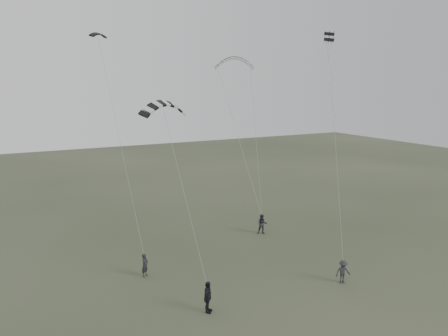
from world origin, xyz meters
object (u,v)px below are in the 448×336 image
flyer_left (145,265)px  flyer_far (343,272)px  flyer_center (208,297)px  kite_box (329,37)px  kite_pale_large (234,58)px  kite_striped (163,103)px  kite_dark_small (98,34)px  flyer_right (262,224)px

flyer_left → flyer_far: 13.60m
flyer_center → flyer_left: bearing=57.3°
flyer_left → kite_box: 22.37m
kite_pale_large → kite_striped: size_ratio=1.15×
flyer_center → kite_dark_small: kite_dark_small is taller
kite_pale_large → kite_striped: 14.02m
kite_dark_small → kite_box: size_ratio=2.22×
flyer_center → kite_striped: kite_striped is taller
kite_dark_small → flyer_center: bearing=-112.7°
flyer_left → flyer_right: size_ratio=0.92×
kite_striped → kite_box: size_ratio=4.86×
flyer_left → kite_striped: bearing=-30.6°
flyer_right → kite_box: 16.82m
kite_box → flyer_left: bearing=180.0°
kite_dark_small → kite_striped: (2.15, -8.94, -5.25)m
flyer_right → kite_striped: size_ratio=0.54×
flyer_left → flyer_far: (11.50, -7.26, -0.02)m
flyer_far → kite_pale_large: size_ratio=0.42×
kite_pale_large → kite_striped: kite_pale_large is taller
flyer_right → flyer_far: 10.92m
flyer_left → kite_box: bearing=-39.1°
flyer_right → flyer_far: (-0.55, -10.91, -0.09)m
kite_pale_large → flyer_far: bearing=-60.8°
flyer_left → flyer_right: 12.59m
flyer_center → kite_box: kite_box is taller
flyer_far → kite_pale_large: kite_pale_large is taller
kite_striped → kite_dark_small: bearing=91.4°
kite_dark_small → kite_box: (15.94, -9.34, -0.33)m
flyer_far → flyer_right: bearing=101.8°
kite_box → flyer_far: bearing=-119.2°
flyer_far → kite_striped: (-9.73, 7.51, 11.17)m
flyer_left → flyer_right: bearing=-21.7°
flyer_right → flyer_center: flyer_center is taller
flyer_left → kite_striped: (1.77, 0.25, 11.16)m
kite_box → kite_striped: bearing=178.9°
kite_dark_small → flyer_left: bearing=-118.1°
flyer_far → kite_dark_small: kite_dark_small is taller
flyer_right → kite_dark_small: kite_dark_small is taller
kite_pale_large → kite_box: size_ratio=5.59×
kite_box → flyer_right: bearing=133.2°
flyer_far → kite_box: bearing=74.9°
flyer_center → kite_pale_large: 23.71m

